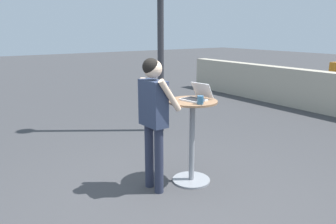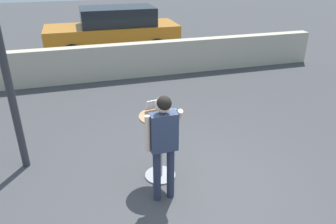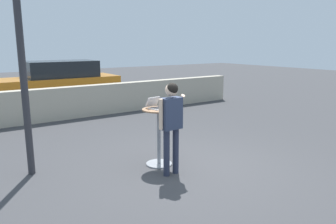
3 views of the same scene
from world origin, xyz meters
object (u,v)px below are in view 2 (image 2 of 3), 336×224
laptop (158,111)px  parked_car_near_street (114,31)px  standing_person (164,137)px  cafe_table (160,142)px  coffee_mug (175,112)px

laptop → parked_car_near_street: (0.36, 7.47, -0.30)m
standing_person → parked_car_near_street: size_ratio=0.36×
cafe_table → laptop: bearing=97.9°
cafe_table → coffee_mug: bearing=-15.3°
cafe_table → standing_person: (-0.09, -0.53, 0.40)m
laptop → standing_person: size_ratio=0.23×
laptop → coffee_mug: size_ratio=3.33×
cafe_table → coffee_mug: (0.22, -0.06, 0.51)m
laptop → cafe_table: bearing=-82.1°
cafe_table → parked_car_near_street: (0.36, 7.53, 0.21)m
coffee_mug → cafe_table: bearing=164.7°
laptop → parked_car_near_street: size_ratio=0.08×
cafe_table → standing_person: standing_person is taller
parked_car_near_street → cafe_table: bearing=-92.7°
cafe_table → parked_car_near_street: size_ratio=0.24×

